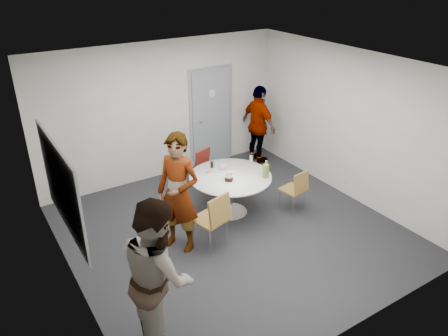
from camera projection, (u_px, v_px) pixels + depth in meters
floor at (232, 231)px, 7.17m from camera, size 5.00×5.00×0.00m
ceiling at (234, 67)px, 5.98m from camera, size 5.00×5.00×0.00m
wall_back at (162, 111)px, 8.47m from camera, size 5.00×0.00×5.00m
wall_left at (64, 202)px, 5.37m from camera, size 0.00×5.00×5.00m
wall_right at (350, 125)px, 7.78m from camera, size 0.00×5.00×5.00m
wall_front at (361, 238)px, 4.68m from camera, size 5.00×0.00×5.00m
door at (211, 117)px, 9.13m from camera, size 1.02×0.17×2.12m
whiteboard at (62, 187)px, 5.50m from camera, size 0.04×1.90×1.25m
table at (232, 181)px, 7.42m from camera, size 1.40×1.40×1.03m
chair_near_left at (214, 216)px, 6.51m from camera, size 0.55×0.58×0.94m
chair_near_right at (296, 188)px, 7.53m from camera, size 0.43×0.46×0.78m
chair_far at (207, 166)px, 8.22m from camera, size 0.50×0.52×0.82m
person_main at (178, 193)px, 6.41m from camera, size 0.74×0.82×1.87m
person_left at (158, 275)px, 4.75m from camera, size 0.84×1.02×1.90m
person_right at (259, 125)px, 9.21m from camera, size 0.47×1.01×1.69m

